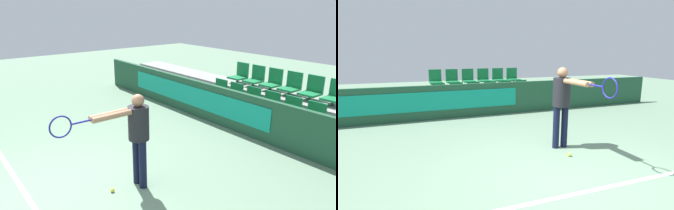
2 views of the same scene
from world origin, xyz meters
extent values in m
plane|color=slate|center=(0.00, 0.00, 0.00)|extent=(30.00, 30.00, 0.00)
cube|color=white|center=(0.00, -0.38, 0.00)|extent=(6.04, 0.08, 0.01)
cube|color=#1E4C33|center=(0.00, 4.46, 0.49)|extent=(12.13, 0.12, 0.98)
cube|color=#0F937A|center=(-1.77, 4.39, 0.54)|extent=(5.25, 0.02, 0.54)
cube|color=gray|center=(0.00, 4.98, 0.19)|extent=(11.73, 0.87, 0.37)
cube|color=gray|center=(0.00, 5.85, 0.37)|extent=(11.73, 0.87, 0.74)
cylinder|color=#333333|center=(-1.40, 5.02, 0.44)|extent=(0.07, 0.07, 0.13)
cube|color=#197A42|center=(-1.40, 5.02, 0.53)|extent=(0.42, 0.46, 0.05)
cube|color=#197A42|center=(-1.40, 5.23, 0.75)|extent=(0.42, 0.04, 0.40)
cylinder|color=#333333|center=(-0.84, 5.02, 0.44)|extent=(0.07, 0.07, 0.13)
cube|color=#197A42|center=(-0.84, 5.02, 0.53)|extent=(0.42, 0.46, 0.05)
cube|color=#197A42|center=(-0.84, 5.23, 0.75)|extent=(0.42, 0.04, 0.40)
cylinder|color=#333333|center=(-0.28, 5.02, 0.44)|extent=(0.07, 0.07, 0.13)
cube|color=#197A42|center=(-0.28, 5.02, 0.53)|extent=(0.42, 0.46, 0.05)
cube|color=#197A42|center=(-0.28, 5.23, 0.75)|extent=(0.42, 0.04, 0.40)
cylinder|color=#333333|center=(0.28, 5.02, 0.44)|extent=(0.07, 0.07, 0.13)
cube|color=#197A42|center=(0.28, 5.02, 0.53)|extent=(0.42, 0.46, 0.05)
cube|color=#197A42|center=(0.28, 5.23, 0.75)|extent=(0.42, 0.04, 0.40)
cylinder|color=#333333|center=(0.84, 5.02, 0.44)|extent=(0.07, 0.07, 0.13)
cube|color=#197A42|center=(0.84, 5.02, 0.53)|extent=(0.42, 0.46, 0.05)
cube|color=#197A42|center=(0.84, 5.23, 0.75)|extent=(0.42, 0.04, 0.40)
cylinder|color=#333333|center=(1.40, 5.02, 0.44)|extent=(0.07, 0.07, 0.13)
cube|color=#197A42|center=(1.40, 5.02, 0.53)|extent=(0.42, 0.46, 0.05)
cube|color=#197A42|center=(1.40, 5.23, 0.75)|extent=(0.42, 0.04, 0.40)
cylinder|color=#333333|center=(-1.40, 5.89, 0.81)|extent=(0.07, 0.07, 0.13)
cube|color=#197A42|center=(-1.40, 5.89, 0.90)|extent=(0.42, 0.46, 0.05)
cube|color=#197A42|center=(-1.40, 6.10, 1.12)|extent=(0.42, 0.04, 0.40)
cylinder|color=#333333|center=(-0.84, 5.89, 0.81)|extent=(0.07, 0.07, 0.13)
cube|color=#197A42|center=(-0.84, 5.89, 0.90)|extent=(0.42, 0.46, 0.05)
cube|color=#197A42|center=(-0.84, 6.10, 1.12)|extent=(0.42, 0.04, 0.40)
cylinder|color=#333333|center=(-0.28, 5.89, 0.81)|extent=(0.07, 0.07, 0.13)
cube|color=#197A42|center=(-0.28, 5.89, 0.90)|extent=(0.42, 0.46, 0.05)
cube|color=#197A42|center=(-0.28, 6.10, 1.12)|extent=(0.42, 0.04, 0.40)
cylinder|color=#333333|center=(0.28, 5.89, 0.81)|extent=(0.07, 0.07, 0.13)
cube|color=#197A42|center=(0.28, 5.89, 0.90)|extent=(0.42, 0.46, 0.05)
cube|color=#197A42|center=(0.28, 6.10, 1.12)|extent=(0.42, 0.04, 0.40)
cylinder|color=#333333|center=(0.84, 5.89, 0.81)|extent=(0.07, 0.07, 0.13)
cube|color=#197A42|center=(0.84, 5.89, 0.90)|extent=(0.42, 0.46, 0.05)
cube|color=#197A42|center=(0.84, 6.10, 1.12)|extent=(0.42, 0.04, 0.40)
cylinder|color=#333333|center=(1.40, 5.89, 0.81)|extent=(0.07, 0.07, 0.13)
cube|color=#197A42|center=(1.40, 5.89, 0.90)|extent=(0.42, 0.46, 0.05)
cylinder|color=black|center=(0.44, 1.26, 0.42)|extent=(0.13, 0.13, 0.84)
cylinder|color=black|center=(0.63, 1.26, 0.42)|extent=(0.13, 0.13, 0.84)
cylinder|color=black|center=(0.53, 1.26, 1.12)|extent=(0.34, 0.34, 0.56)
sphere|color=#9E7051|center=(0.53, 1.26, 1.50)|extent=(0.20, 0.20, 0.20)
cylinder|color=#9E7051|center=(0.50, 0.77, 1.36)|extent=(0.10, 0.64, 0.09)
cylinder|color=#9E7051|center=(0.59, 0.77, 1.36)|extent=(0.10, 0.64, 0.09)
cylinder|color=navy|center=(0.55, 0.30, 1.36)|extent=(0.03, 0.30, 0.03)
torus|color=navy|center=(0.56, 0.00, 1.36)|extent=(0.03, 0.32, 0.32)
sphere|color=#CCDB33|center=(0.44, 0.78, 0.03)|extent=(0.07, 0.07, 0.07)
camera|label=1|loc=(4.73, -1.37, 2.97)|focal=35.00mm
camera|label=2|loc=(-2.23, -3.08, 1.88)|focal=28.00mm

